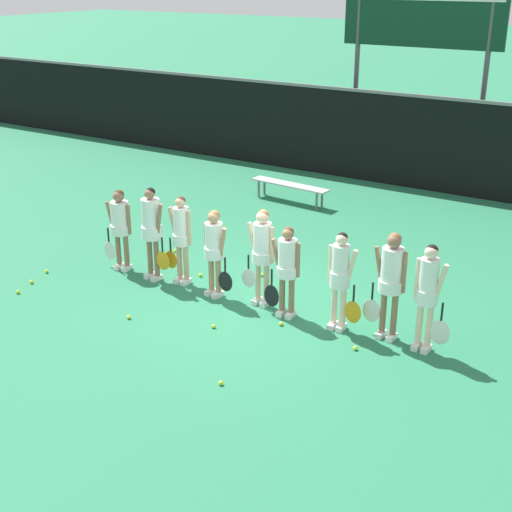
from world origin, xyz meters
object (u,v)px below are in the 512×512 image
at_px(player_8, 428,290).
at_px(player_5, 287,265).
at_px(tennis_ball_11, 355,348).
at_px(tennis_ball_3, 18,292).
at_px(player_0, 120,223).
at_px(tennis_ball_0, 281,324).
at_px(player_6, 341,275).
at_px(tennis_ball_2, 129,317).
at_px(tennis_ball_6, 262,275).
at_px(bench_courtside, 290,186).
at_px(player_4, 262,249).
at_px(player_7, 391,276).
at_px(tennis_ball_5, 214,326).
at_px(player_1, 152,226).
at_px(tennis_ball_7, 47,271).
at_px(tennis_ball_9, 31,282).
at_px(player_2, 181,234).
at_px(player_3, 214,246).
at_px(scoreboard, 421,31).
at_px(tennis_ball_8, 200,275).
at_px(tennis_ball_1, 175,251).
at_px(tennis_ball_10, 221,383).
at_px(tennis_ball_4, 127,255).

bearing_deg(player_8, player_5, -175.58).
bearing_deg(tennis_ball_11, tennis_ball_3, -167.31).
distance_m(player_0, tennis_ball_0, 3.99).
height_order(player_6, tennis_ball_2, player_6).
bearing_deg(tennis_ball_6, player_6, -27.74).
relative_size(player_5, tennis_ball_0, 23.21).
relative_size(bench_courtside, tennis_ball_11, 31.22).
height_order(player_6, player_8, player_8).
distance_m(player_4, player_7, 2.35).
xyz_separation_m(player_8, tennis_ball_5, (-3.17, -1.14, -0.98)).
relative_size(player_1, player_4, 1.03).
bearing_deg(tennis_ball_7, bench_courtside, 74.66).
relative_size(player_7, tennis_ball_9, 24.94).
relative_size(player_0, player_7, 0.91).
xyz_separation_m(bench_courtside, tennis_ball_0, (3.21, -5.95, -0.38)).
height_order(player_2, player_3, player_2).
height_order(player_3, tennis_ball_5, player_3).
relative_size(player_3, tennis_ball_3, 22.91).
height_order(scoreboard, player_4, scoreboard).
bearing_deg(scoreboard, tennis_ball_11, -73.74).
bearing_deg(tennis_ball_9, bench_courtside, 76.82).
bearing_deg(tennis_ball_7, player_2, 22.48).
height_order(tennis_ball_0, tennis_ball_6, tennis_ball_0).
distance_m(player_5, tennis_ball_0, 0.98).
distance_m(tennis_ball_7, tennis_ball_8, 3.02).
xyz_separation_m(player_0, tennis_ball_5, (2.96, -1.10, -0.93)).
bearing_deg(tennis_ball_1, player_2, -46.61).
bearing_deg(player_3, player_5, 7.83).
xyz_separation_m(player_0, player_1, (0.84, -0.05, 0.11)).
bearing_deg(player_6, player_8, 0.76).
height_order(player_5, tennis_ball_5, player_5).
height_order(bench_courtside, player_5, player_5).
bearing_deg(player_1, tennis_ball_7, -147.20).
height_order(player_1, player_2, player_1).
relative_size(player_1, tennis_ball_7, 26.47).
distance_m(player_5, tennis_ball_10, 2.58).
xyz_separation_m(tennis_ball_4, tennis_ball_10, (4.41, -2.97, -0.00)).
distance_m(tennis_ball_6, tennis_ball_10, 3.92).
bearing_deg(player_3, player_2, 179.41).
bearing_deg(player_6, tennis_ball_10, -106.55).
xyz_separation_m(tennis_ball_4, tennis_ball_6, (2.87, 0.63, -0.00)).
xyz_separation_m(tennis_ball_5, tennis_ball_11, (2.29, 0.57, 0.00)).
bearing_deg(tennis_ball_3, tennis_ball_11, 12.69).
height_order(player_8, tennis_ball_1, player_8).
bearing_deg(tennis_ball_7, player_5, 10.36).
height_order(scoreboard, player_6, scoreboard).
bearing_deg(player_0, tennis_ball_3, -120.92).
distance_m(scoreboard, tennis_ball_11, 11.32).
bearing_deg(player_6, player_3, 179.01).
bearing_deg(tennis_ball_8, tennis_ball_10, -49.49).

